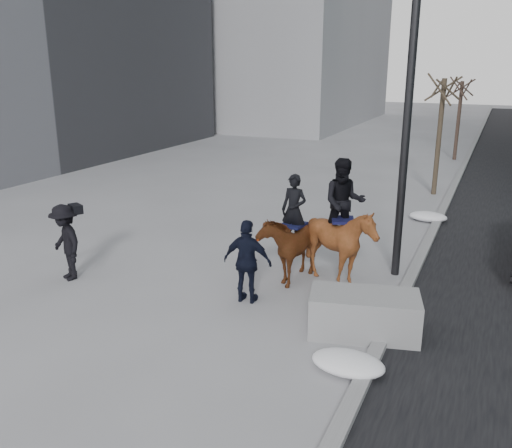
% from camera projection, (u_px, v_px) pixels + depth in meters
% --- Properties ---
extents(ground, '(120.00, 120.00, 0.00)m').
position_uv_depth(ground, '(231.00, 312.00, 10.81)').
color(ground, gray).
rests_on(ground, ground).
extents(curb, '(0.25, 90.00, 0.12)m').
position_uv_depth(curb, '(444.00, 207.00, 18.32)').
color(curb, gray).
rests_on(curb, ground).
extents(planter, '(2.13, 1.42, 0.78)m').
position_uv_depth(planter, '(364.00, 314.00, 9.83)').
color(planter, gray).
rests_on(planter, ground).
extents(tree_near, '(1.20, 1.20, 4.69)m').
position_uv_depth(tree_near, '(440.00, 131.00, 19.71)').
color(tree_near, '#35291F').
rests_on(tree_near, ground).
extents(tree_far, '(1.20, 1.20, 4.30)m').
position_uv_depth(tree_far, '(459.00, 117.00, 26.93)').
color(tree_far, '#3C2A23').
rests_on(tree_far, ground).
extents(mounted_left, '(1.04, 1.93, 2.39)m').
position_uv_depth(mounted_left, '(291.00, 240.00, 12.30)').
color(mounted_left, '#4F2C0F').
rests_on(mounted_left, ground).
extents(mounted_right, '(1.95, 2.07, 2.82)m').
position_uv_depth(mounted_right, '(341.00, 235.00, 11.88)').
color(mounted_right, '#502B10').
rests_on(mounted_right, ground).
extents(feeder, '(1.06, 0.90, 1.75)m').
position_uv_depth(feeder, '(248.00, 262.00, 11.03)').
color(feeder, black).
rests_on(feeder, ground).
extents(camera_crew, '(1.31, 1.09, 1.75)m').
position_uv_depth(camera_crew, '(66.00, 242.00, 12.20)').
color(camera_crew, black).
rests_on(camera_crew, ground).
extents(lamppost, '(0.25, 2.80, 9.09)m').
position_uv_depth(lamppost, '(415.00, 51.00, 11.50)').
color(lamppost, black).
rests_on(lamppost, ground).
extents(snow_piles, '(1.20, 10.16, 0.30)m').
position_uv_depth(snow_piles, '(399.00, 271.00, 12.51)').
color(snow_piles, white).
rests_on(snow_piles, ground).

